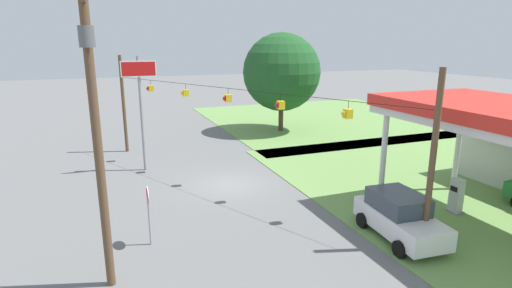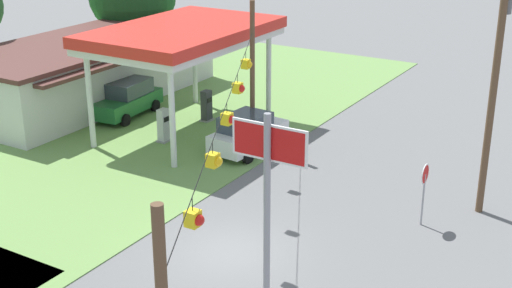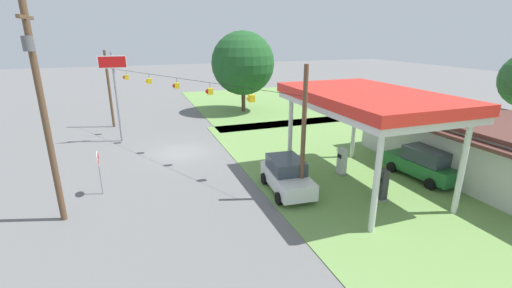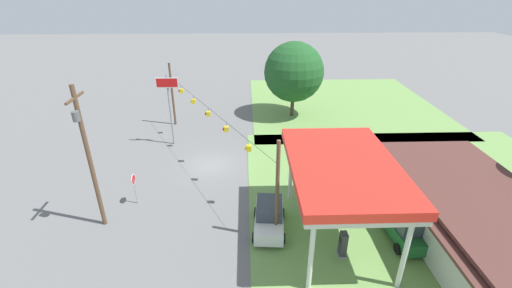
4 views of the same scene
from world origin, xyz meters
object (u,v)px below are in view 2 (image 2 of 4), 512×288
(gas_station_canopy, at_px, (183,36))
(stop_sign_roadside, at_px, (425,181))
(utility_pole_main, at_px, (495,76))
(gas_station_store, at_px, (87,70))
(car_at_pumps_rear, at_px, (127,98))
(fuel_pump_near, at_px, (164,126))
(fuel_pump_far, at_px, (207,107))
(car_at_pumps_front, at_px, (248,133))
(stop_sign_overhead, at_px, (268,196))

(gas_station_canopy, height_order, stop_sign_roadside, gas_station_canopy)
(utility_pole_main, bearing_deg, gas_station_canopy, 84.15)
(gas_station_store, relative_size, car_at_pumps_rear, 3.43)
(fuel_pump_near, bearing_deg, car_at_pumps_rear, 62.44)
(utility_pole_main, bearing_deg, fuel_pump_near, 90.99)
(gas_station_canopy, xyz_separation_m, fuel_pump_far, (1.87, -0.00, -4.21))
(fuel_pump_near, xyz_separation_m, car_at_pumps_rear, (2.25, 4.31, 0.19))
(fuel_pump_far, relative_size, utility_pole_main, 0.17)
(fuel_pump_near, distance_m, car_at_pumps_front, 4.42)
(fuel_pump_near, bearing_deg, fuel_pump_far, 0.00)
(fuel_pump_far, xyz_separation_m, utility_pole_main, (-3.48, -15.64, 4.73))
(gas_station_store, bearing_deg, car_at_pumps_front, -100.87)
(fuel_pump_near, bearing_deg, gas_station_canopy, 0.05)
(car_at_pumps_rear, relative_size, stop_sign_roadside, 1.90)
(gas_station_store, xyz_separation_m, fuel_pump_far, (0.27, -8.36, -0.98))
(gas_station_canopy, xyz_separation_m, stop_sign_overhead, (-14.14, -13.15, -0.01))
(fuel_pump_far, distance_m, car_at_pumps_front, 5.07)
(car_at_pumps_front, height_order, stop_sign_overhead, stop_sign_overhead)
(gas_station_store, height_order, stop_sign_roadside, gas_station_store)
(fuel_pump_far, distance_m, car_at_pumps_rear, 4.57)
(stop_sign_overhead, bearing_deg, fuel_pump_far, 39.38)
(car_at_pumps_rear, bearing_deg, stop_sign_roadside, 71.54)
(fuel_pump_far, xyz_separation_m, stop_sign_roadside, (-5.86, -14.04, 0.99))
(fuel_pump_near, distance_m, utility_pole_main, 16.34)
(stop_sign_roadside, height_order, utility_pole_main, utility_pole_main)
(fuel_pump_far, bearing_deg, car_at_pumps_front, -122.16)
(gas_station_canopy, xyz_separation_m, utility_pole_main, (-1.60, -15.64, 0.51))
(stop_sign_overhead, relative_size, utility_pole_main, 0.73)
(car_at_pumps_rear, height_order, stop_sign_roadside, stop_sign_roadside)
(gas_station_store, height_order, car_at_pumps_front, gas_station_store)
(fuel_pump_near, height_order, stop_sign_roadside, stop_sign_roadside)
(fuel_pump_far, bearing_deg, fuel_pump_near, 180.00)
(fuel_pump_near, height_order, fuel_pump_far, same)
(car_at_pumps_front, xyz_separation_m, stop_sign_roadside, (-3.16, -9.75, 0.84))
(stop_sign_roadside, bearing_deg, fuel_pump_far, -112.64)
(fuel_pump_near, bearing_deg, stop_sign_roadside, -98.54)
(gas_station_store, xyz_separation_m, stop_sign_overhead, (-15.75, -21.51, 3.22))
(fuel_pump_far, bearing_deg, stop_sign_roadside, -112.64)
(stop_sign_overhead, bearing_deg, fuel_pump_near, 46.98)
(stop_sign_roadside, height_order, stop_sign_overhead, stop_sign_overhead)
(car_at_pumps_rear, bearing_deg, stop_sign_overhead, 45.15)
(fuel_pump_far, height_order, stop_sign_roadside, stop_sign_roadside)
(gas_station_store, xyz_separation_m, stop_sign_roadside, (-5.59, -22.41, 0.01))
(car_at_pumps_front, distance_m, stop_sign_overhead, 16.50)
(fuel_pump_far, bearing_deg, gas_station_store, 91.83)
(fuel_pump_far, distance_m, utility_pole_main, 16.70)
(fuel_pump_far, bearing_deg, car_at_pumps_rear, 109.19)
(gas_station_store, xyz_separation_m, car_at_pumps_front, (-2.43, -12.66, -0.83))
(stop_sign_roadside, bearing_deg, gas_station_canopy, -105.84)
(fuel_pump_far, bearing_deg, stop_sign_overhead, -140.62)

